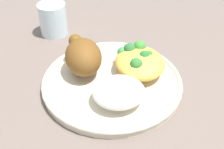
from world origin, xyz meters
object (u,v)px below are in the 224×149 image
object	(u,v)px
plate	(112,82)
mac_cheese_with_broccoli	(139,61)
water_glass	(53,19)
roasted_chicken	(83,56)
rice_pile	(119,92)

from	to	relation	value
plate	mac_cheese_with_broccoli	size ratio (longest dim) A/B	2.50
mac_cheese_with_broccoli	water_glass	world-z (taller)	water_glass
mac_cheese_with_broccoli	water_glass	distance (m)	0.27
plate	roasted_chicken	size ratio (longest dim) A/B	2.72
plate	roasted_chicken	bearing A→B (deg)	53.19
rice_pile	water_glass	world-z (taller)	water_glass
rice_pile	mac_cheese_with_broccoli	bearing A→B (deg)	-36.32
plate	roasted_chicken	xyz separation A→B (m)	(0.04, 0.05, 0.04)
mac_cheese_with_broccoli	rice_pile	bearing A→B (deg)	143.68
plate	water_glass	world-z (taller)	water_glass
mac_cheese_with_broccoli	water_glass	size ratio (longest dim) A/B	1.40
plate	mac_cheese_with_broccoli	bearing A→B (deg)	-72.72
plate	roasted_chicken	world-z (taller)	roasted_chicken
plate	water_glass	distance (m)	0.26
rice_pile	water_glass	distance (m)	0.31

